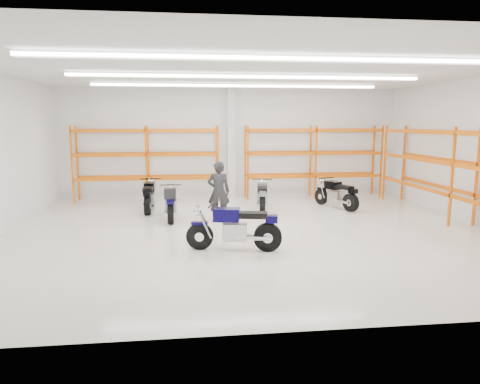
{
  "coord_description": "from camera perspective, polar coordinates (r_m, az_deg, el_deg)",
  "views": [
    {
      "loc": [
        -1.67,
        -11.86,
        3.1
      ],
      "look_at": [
        -0.25,
        0.5,
        1.09
      ],
      "focal_mm": 32.0,
      "sensor_mm": 36.0,
      "label": 1
    }
  ],
  "objects": [
    {
      "name": "pallet_racking_back_left",
      "position": [
        17.48,
        -12.27,
        4.65
      ],
      "size": [
        5.67,
        0.87,
        3.0
      ],
      "color": "orange",
      "rests_on": "ground"
    },
    {
      "name": "motorcycle_main",
      "position": [
        10.48,
        -0.25,
        -4.94
      ],
      "size": [
        2.35,
        0.89,
        1.16
      ],
      "color": "black",
      "rests_on": "ground"
    },
    {
      "name": "motorcycle_back_a",
      "position": [
        15.5,
        -12.02,
        -0.63
      ],
      "size": [
        0.74,
        2.23,
        1.1
      ],
      "color": "black",
      "rests_on": "ground"
    },
    {
      "name": "ground",
      "position": [
        12.37,
        1.4,
        -5.33
      ],
      "size": [
        14.0,
        14.0,
        0.0
      ],
      "primitive_type": "plane",
      "color": "beige",
      "rests_on": "ground"
    },
    {
      "name": "motorcycle_back_d",
      "position": [
        16.05,
        12.87,
        -0.37
      ],
      "size": [
        1.08,
        2.06,
        1.08
      ],
      "color": "black",
      "rests_on": "ground"
    },
    {
      "name": "standing_man",
      "position": [
        13.48,
        -2.86,
        0.05
      ],
      "size": [
        0.73,
        0.5,
        1.93
      ],
      "primitive_type": "imported",
      "rotation": [
        0.0,
        0.0,
        3.09
      ],
      "color": "black",
      "rests_on": "ground"
    },
    {
      "name": "motorcycle_back_b",
      "position": [
        13.95,
        -9.23,
        -1.46
      ],
      "size": [
        0.72,
        2.25,
        1.16
      ],
      "color": "black",
      "rests_on": "ground"
    },
    {
      "name": "pallet_racking_back_right",
      "position": [
        18.12,
        9.74,
        4.88
      ],
      "size": [
        5.67,
        0.87,
        3.0
      ],
      "color": "orange",
      "rests_on": "ground"
    },
    {
      "name": "pallet_racking_side",
      "position": [
        14.45,
        27.84,
        3.01
      ],
      "size": [
        0.87,
        9.07,
        3.0
      ],
      "color": "orange",
      "rests_on": "ground"
    },
    {
      "name": "room_shell",
      "position": [
        12.01,
        1.45,
        10.05
      ],
      "size": [
        14.02,
        12.02,
        4.51
      ],
      "color": "white",
      "rests_on": "ground"
    },
    {
      "name": "structural_column",
      "position": [
        17.78,
        -1.18,
        6.43
      ],
      "size": [
        0.32,
        0.32,
        4.5
      ],
      "primitive_type": "cube",
      "color": "white",
      "rests_on": "ground"
    },
    {
      "name": "motorcycle_back_c",
      "position": [
        15.22,
        2.96,
        -0.65
      ],
      "size": [
        0.78,
        2.2,
        1.08
      ],
      "color": "black",
      "rests_on": "ground"
    }
  ]
}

